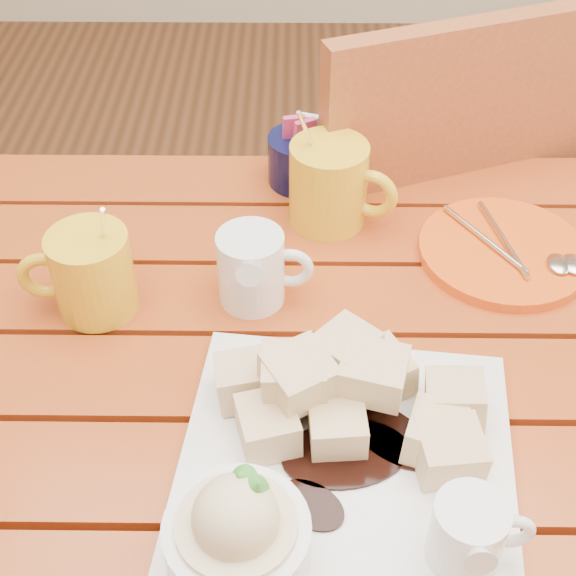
{
  "coord_description": "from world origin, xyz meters",
  "views": [
    {
      "loc": [
        -0.01,
        -0.53,
        1.35
      ],
      "look_at": [
        -0.02,
        0.05,
        0.82
      ],
      "focal_mm": 50.0,
      "sensor_mm": 36.0,
      "label": 1
    }
  ],
  "objects_px": {
    "dessert_plate": "(327,465)",
    "coffee_mug_left": "(90,272)",
    "orange_saucer": "(505,252)",
    "chair_far": "(419,237)",
    "coffee_mug_right": "(331,183)",
    "table": "(302,441)"
  },
  "relations": [
    {
      "from": "dessert_plate",
      "to": "coffee_mug_left",
      "type": "height_order",
      "value": "coffee_mug_left"
    },
    {
      "from": "dessert_plate",
      "to": "orange_saucer",
      "type": "relative_size",
      "value": 1.65
    },
    {
      "from": "dessert_plate",
      "to": "chair_far",
      "type": "height_order",
      "value": "chair_far"
    },
    {
      "from": "coffee_mug_right",
      "to": "chair_far",
      "type": "height_order",
      "value": "chair_far"
    },
    {
      "from": "coffee_mug_left",
      "to": "orange_saucer",
      "type": "xyz_separation_m",
      "value": [
        0.46,
        0.09,
        -0.04
      ]
    },
    {
      "from": "table",
      "to": "chair_far",
      "type": "xyz_separation_m",
      "value": [
        0.19,
        0.49,
        -0.11
      ]
    },
    {
      "from": "coffee_mug_left",
      "to": "coffee_mug_right",
      "type": "xyz_separation_m",
      "value": [
        0.26,
        0.16,
        0.0
      ]
    },
    {
      "from": "coffee_mug_left",
      "to": "coffee_mug_right",
      "type": "relative_size",
      "value": 0.92
    },
    {
      "from": "table",
      "to": "chair_far",
      "type": "bearing_deg",
      "value": 68.59
    },
    {
      "from": "table",
      "to": "coffee_mug_right",
      "type": "bearing_deg",
      "value": 82.71
    },
    {
      "from": "table",
      "to": "coffee_mug_left",
      "type": "relative_size",
      "value": 8.36
    },
    {
      "from": "coffee_mug_right",
      "to": "dessert_plate",
      "type": "bearing_deg",
      "value": -70.41
    },
    {
      "from": "coffee_mug_left",
      "to": "orange_saucer",
      "type": "relative_size",
      "value": 0.73
    },
    {
      "from": "table",
      "to": "orange_saucer",
      "type": "relative_size",
      "value": 6.11
    },
    {
      "from": "table",
      "to": "dessert_plate",
      "type": "height_order",
      "value": "dessert_plate"
    },
    {
      "from": "chair_far",
      "to": "coffee_mug_left",
      "type": "bearing_deg",
      "value": 22.71
    },
    {
      "from": "orange_saucer",
      "to": "dessert_plate",
      "type": "bearing_deg",
      "value": -124.16
    },
    {
      "from": "coffee_mug_left",
      "to": "chair_far",
      "type": "distance_m",
      "value": 0.63
    },
    {
      "from": "chair_far",
      "to": "table",
      "type": "bearing_deg",
      "value": 47.96
    },
    {
      "from": "table",
      "to": "dessert_plate",
      "type": "distance_m",
      "value": 0.2
    },
    {
      "from": "dessert_plate",
      "to": "coffee_mug_right",
      "type": "relative_size",
      "value": 2.07
    },
    {
      "from": "dessert_plate",
      "to": "coffee_mug_right",
      "type": "xyz_separation_m",
      "value": [
        0.01,
        0.39,
        0.02
      ]
    }
  ]
}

